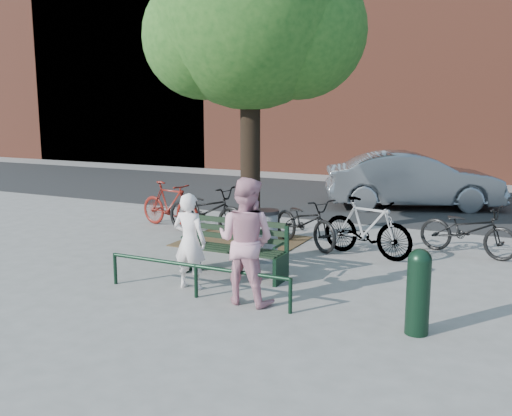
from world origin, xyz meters
The scene contains 17 objects.
ground centered at (0.00, 0.00, 0.00)m, with size 90.00×90.00×0.00m, color gray.
dirt_pit centered at (-1.00, 2.20, 0.01)m, with size 2.40×2.00×0.02m, color brown.
road centered at (0.00, 8.50, 0.01)m, with size 40.00×7.00×0.01m, color black.
townhouse_row centered at (0.17, 16.00, 6.25)m, with size 45.00×4.00×14.00m.
park_bench centered at (0.00, 0.08, 0.48)m, with size 1.74×0.54×0.97m.
guard_railing centered at (0.00, -1.20, 0.40)m, with size 3.06×0.06×0.51m.
street_tree centered at (-0.75, 2.20, 4.42)m, with size 4.20×3.80×6.50m.
person_left centered at (-0.31, -0.86, 0.75)m, with size 0.54×0.36×1.49m, color white.
person_right centered at (0.75, -1.05, 0.91)m, with size 0.88×0.69×1.81m, color #CB8B9C.
bollard centered at (3.18, -1.16, 0.58)m, with size 0.29×0.29×1.09m.
litter_bin centered at (0.08, 1.08, 0.48)m, with size 0.46×0.46×0.94m.
bicycle_a centered at (-1.96, 2.39, 0.55)m, with size 0.74×2.11×1.11m, color black.
bicycle_b centered at (-3.19, 2.80, 0.53)m, with size 0.50×1.76×1.06m, color #5E130D.
bicycle_c centered at (0.32, 2.41, 0.50)m, with size 0.67×1.91×1.00m, color black.
bicycle_d centered at (1.63, 2.20, 0.55)m, with size 0.52×1.84×1.11m, color gray.
bicycle_e centered at (3.32, 3.11, 0.49)m, with size 0.65×1.86×0.98m, color black.
parked_car centered at (1.41, 7.77, 0.77)m, with size 1.64×4.70×1.55m, color slate.
Camera 1 is at (4.32, -8.05, 2.79)m, focal length 40.00 mm.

